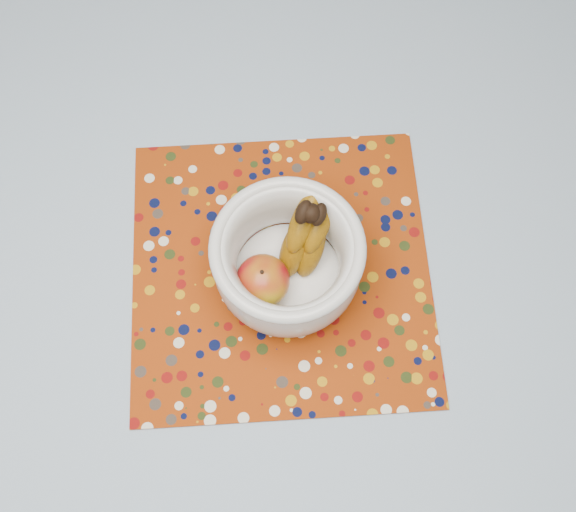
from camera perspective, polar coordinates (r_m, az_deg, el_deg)
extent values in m
plane|color=#2D2826|center=(1.66, -3.87, -12.59)|extent=(4.00, 4.00, 0.00)
cube|color=brown|center=(0.95, -6.66, -6.04)|extent=(1.20, 1.20, 0.04)
cylinder|color=brown|center=(1.63, -20.60, 11.35)|extent=(0.06, 0.06, 0.71)
cylinder|color=brown|center=(1.54, 18.56, 7.07)|extent=(0.06, 0.06, 0.71)
cylinder|color=brown|center=(1.56, 21.84, -17.80)|extent=(0.03, 0.03, 0.37)
cube|color=#6483A7|center=(0.92, -6.83, -5.64)|extent=(1.32, 1.32, 0.01)
cube|color=maroon|center=(0.93, -0.60, -1.16)|extent=(0.48, 0.48, 0.00)
cylinder|color=silver|center=(0.92, -0.04, -1.71)|extent=(0.10, 0.10, 0.01)
cylinder|color=silver|center=(0.91, -0.04, -1.50)|extent=(0.14, 0.14, 0.01)
torus|color=silver|center=(0.82, -0.05, 0.71)|extent=(0.19, 0.19, 0.02)
ellipsoid|color=maroon|center=(0.87, -2.15, -2.09)|extent=(0.07, 0.07, 0.06)
sphere|color=black|center=(0.84, 1.98, 3.63)|extent=(0.03, 0.03, 0.03)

